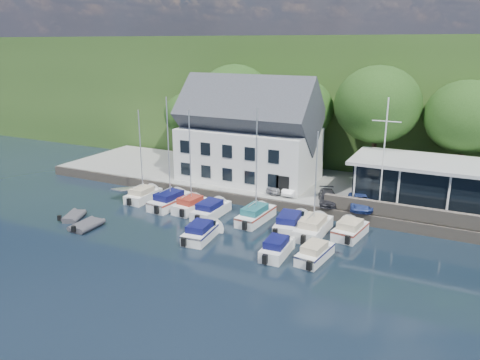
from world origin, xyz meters
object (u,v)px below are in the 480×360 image
(boat_r1_0, at_px, (141,159))
(boat_r1_6, at_px, (316,179))
(boat_r1_1, at_px, (169,159))
(car_white, at_px, (294,188))
(boat_r1_7, at_px, (350,228))
(dinghy_1, at_px, (87,224))
(boat_r1_4, at_px, (256,171))
(boat_r2_3, at_px, (277,246))
(boat_r2_4, at_px, (315,251))
(dinghy_0, at_px, (74,215))
(flagpole, at_px, (383,156))
(boat_r2_2, at_px, (201,230))
(boat_r1_2, at_px, (190,165))
(car_blue, at_px, (361,201))
(harbor_building, at_px, (249,139))
(club_pavilion, at_px, (427,183))
(boat_r1_3, at_px, (211,208))
(boat_r1_5, at_px, (290,221))
(car_silver, at_px, (282,185))

(boat_r1_0, bearing_deg, boat_r1_6, -2.29)
(boat_r1_1, bearing_deg, car_white, 37.27)
(boat_r1_7, distance_m, dinghy_1, 22.13)
(boat_r1_4, distance_m, boat_r2_3, 8.00)
(boat_r2_4, relative_size, dinghy_0, 1.95)
(flagpole, bearing_deg, boat_r2_2, -139.79)
(flagpole, xyz_separation_m, boat_r1_2, (-16.15, -5.11, -1.44))
(boat_r1_0, bearing_deg, car_blue, 12.57)
(harbor_building, distance_m, boat_r1_2, 9.37)
(boat_r1_1, relative_size, boat_r2_3, 1.79)
(club_pavilion, xyz_separation_m, boat_r1_0, (-25.56, -8.18, 1.26))
(boat_r1_0, relative_size, boat_r1_6, 0.91)
(boat_r1_1, distance_m, boat_r1_3, 6.19)
(boat_r1_4, relative_size, dinghy_0, 3.29)
(car_white, distance_m, boat_r1_1, 12.41)
(boat_r1_6, relative_size, boat_r2_2, 1.62)
(car_blue, xyz_separation_m, boat_r1_3, (-12.32, -5.29, -0.92))
(harbor_building, bearing_deg, club_pavilion, -1.59)
(boat_r1_2, height_order, dinghy_1, boat_r1_2)
(boat_r1_1, distance_m, dinghy_1, 9.48)
(boat_r1_6, bearing_deg, dinghy_0, -161.93)
(boat_r1_3, bearing_deg, boat_r1_4, 7.63)
(boat_r1_3, xyz_separation_m, boat_r1_6, (9.72, -0.01, 4.01))
(boat_r1_1, xyz_separation_m, dinghy_1, (-3.33, -7.69, -4.43))
(boat_r1_2, distance_m, boat_r1_5, 10.51)
(flagpole, distance_m, dinghy_0, 27.68)
(boat_r1_1, relative_size, boat_r1_3, 1.49)
(car_blue, bearing_deg, boat_r1_1, 178.48)
(boat_r1_0, bearing_deg, harbor_building, 48.90)
(boat_r1_2, bearing_deg, boat_r1_0, -177.17)
(flagpole, height_order, dinghy_1, flagpole)
(boat_r1_4, bearing_deg, boat_r1_0, -177.23)
(boat_r1_7, relative_size, boat_r2_4, 0.98)
(boat_r1_2, bearing_deg, harbor_building, 88.19)
(car_white, relative_size, dinghy_1, 1.16)
(flagpole, bearing_deg, club_pavilion, 46.55)
(boat_r1_3, xyz_separation_m, boat_r2_2, (1.90, -4.91, -0.01))
(boat_r2_2, relative_size, dinghy_0, 2.09)
(boat_r1_1, relative_size, boat_r1_2, 1.06)
(boat_r1_0, distance_m, boat_r1_3, 8.99)
(club_pavilion, height_order, boat_r2_2, club_pavilion)
(car_blue, xyz_separation_m, dinghy_0, (-22.91, -11.52, -1.31))
(car_silver, height_order, boat_r1_5, car_silver)
(boat_r1_1, relative_size, dinghy_0, 3.43)
(boat_r2_3, bearing_deg, boat_r1_1, 155.47)
(car_silver, height_order, boat_r1_4, boat_r1_4)
(boat_r1_2, height_order, boat_r2_2, boat_r1_2)
(boat_r1_1, distance_m, boat_r1_6, 14.38)
(boat_r1_5, bearing_deg, dinghy_1, -161.52)
(boat_r1_2, bearing_deg, boat_r2_2, -43.34)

